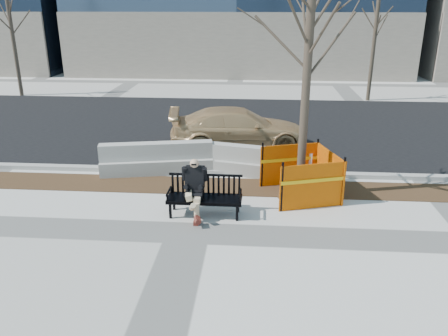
% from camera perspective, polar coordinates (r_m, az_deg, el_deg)
% --- Properties ---
extents(ground, '(120.00, 120.00, 0.00)m').
position_cam_1_polar(ground, '(9.80, -4.56, -8.15)').
color(ground, beige).
rests_on(ground, ground).
extents(mulch_strip, '(40.00, 1.20, 0.02)m').
position_cam_1_polar(mulch_strip, '(12.12, -2.72, -2.27)').
color(mulch_strip, '#47301C').
rests_on(mulch_strip, ground).
extents(asphalt_street, '(60.00, 10.40, 0.01)m').
position_cam_1_polar(asphalt_street, '(17.97, -0.35, 5.36)').
color(asphalt_street, black).
rests_on(asphalt_street, ground).
extents(curb, '(60.00, 0.25, 0.12)m').
position_cam_1_polar(curb, '(12.97, -2.23, -0.43)').
color(curb, '#9E9B93').
rests_on(curb, ground).
extents(bench, '(1.75, 0.64, 0.93)m').
position_cam_1_polar(bench, '(10.54, -2.43, -5.93)').
color(bench, black).
rests_on(bench, ground).
extents(seated_man, '(0.57, 0.94, 1.31)m').
position_cam_1_polar(seated_man, '(10.61, -3.68, -5.76)').
color(seated_man, black).
rests_on(seated_man, ground).
extents(tree_fence, '(3.07, 3.07, 6.14)m').
position_cam_1_polar(tree_fence, '(11.69, 9.47, -3.44)').
color(tree_fence, '#F96800').
rests_on(tree_fence, ground).
extents(sedan, '(4.79, 2.49, 1.33)m').
position_cam_1_polar(sedan, '(15.32, 1.83, 2.64)').
color(sedan, tan).
rests_on(sedan, ground).
extents(jersey_barrier_left, '(3.25, 1.25, 0.91)m').
position_cam_1_polar(jersey_barrier_left, '(13.18, -8.39, -0.59)').
color(jersey_barrier_left, '#A5A29A').
rests_on(jersey_barrier_left, ground).
extents(jersey_barrier_right, '(3.02, 1.23, 0.85)m').
position_cam_1_polar(jersey_barrier_right, '(12.88, 4.39, -0.93)').
color(jersey_barrier_right, '#A09E95').
rests_on(jersey_barrier_right, ground).
extents(far_tree_left, '(2.27, 2.27, 5.86)m').
position_cam_1_polar(far_tree_left, '(26.20, -24.14, 8.38)').
color(far_tree_left, '#4E3F32').
rests_on(far_tree_left, ground).
extents(far_tree_right, '(2.57, 2.57, 5.59)m').
position_cam_1_polar(far_tree_right, '(23.83, 17.66, 8.16)').
color(far_tree_right, '#483C2E').
rests_on(far_tree_right, ground).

